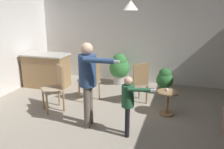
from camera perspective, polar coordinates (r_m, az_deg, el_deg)
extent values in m
plane|color=#9E9384|center=(4.53, -1.05, -13.53)|extent=(7.68, 7.68, 0.00)
cube|color=silver|center=(7.10, 7.05, 8.87)|extent=(6.40, 0.10, 2.70)
cube|color=#99754C|center=(6.99, -15.39, 0.80)|extent=(1.20, 0.60, 0.91)
cube|color=beige|center=(6.88, -15.69, 4.61)|extent=(1.26, 0.66, 0.04)
cylinder|color=#99754C|center=(5.11, 13.24, -4.12)|extent=(0.44, 0.44, 0.03)
cylinder|color=#99754C|center=(5.21, 13.06, -6.80)|extent=(0.06, 0.06, 0.49)
cylinder|color=#99754C|center=(5.30, 12.90, -9.09)|extent=(0.31, 0.31, 0.03)
cylinder|color=#60564C|center=(4.65, -5.31, -7.10)|extent=(0.12, 0.12, 0.82)
cylinder|color=#60564C|center=(4.51, -6.02, -7.92)|extent=(0.12, 0.12, 0.82)
cylinder|color=navy|center=(4.35, -5.91, 0.95)|extent=(0.32, 0.32, 0.58)
sphere|color=#D8AD8C|center=(4.26, -6.07, 6.15)|extent=(0.22, 0.22, 0.22)
cylinder|color=navy|center=(4.53, -5.11, 1.20)|extent=(0.10, 0.10, 0.54)
cylinder|color=navy|center=(4.03, -3.26, 3.36)|extent=(0.55, 0.13, 0.10)
cube|color=white|center=(3.95, 0.94, 3.13)|extent=(0.13, 0.04, 0.04)
cylinder|color=black|center=(4.35, 3.72, -10.70)|extent=(0.08, 0.08, 0.55)
cylinder|color=black|center=(4.25, 3.65, -11.40)|extent=(0.08, 0.08, 0.55)
cylinder|color=#265938|center=(4.11, 3.80, -5.16)|extent=(0.22, 0.22, 0.39)
sphere|color=#D8AD8C|center=(4.02, 3.88, -1.55)|extent=(0.15, 0.15, 0.15)
cylinder|color=#265938|center=(4.23, 3.87, -4.78)|extent=(0.06, 0.06, 0.37)
cylinder|color=#265938|center=(3.93, 6.47, -3.67)|extent=(0.38, 0.13, 0.06)
cube|color=white|center=(3.94, 9.61, -3.76)|extent=(0.13, 0.06, 0.04)
cylinder|color=#99754C|center=(5.50, 5.07, -5.38)|extent=(0.04, 0.04, 0.45)
cylinder|color=#99754C|center=(5.67, 8.31, -4.83)|extent=(0.04, 0.04, 0.45)
cylinder|color=#99754C|center=(5.80, 3.42, -4.18)|extent=(0.04, 0.04, 0.45)
cylinder|color=#99754C|center=(5.96, 6.53, -3.69)|extent=(0.04, 0.04, 0.45)
cube|color=tan|center=(5.65, 5.90, -2.13)|extent=(0.59, 0.59, 0.05)
cube|color=#99754C|center=(5.41, 6.95, 0.05)|extent=(0.32, 0.27, 0.50)
cylinder|color=#99754C|center=(5.33, -11.47, -6.41)|extent=(0.04, 0.04, 0.45)
cylinder|color=#99754C|center=(5.65, -12.57, -5.14)|extent=(0.04, 0.04, 0.45)
cylinder|color=#99754C|center=(5.24, -15.25, -7.04)|extent=(0.04, 0.04, 0.45)
cylinder|color=#99754C|center=(5.57, -16.14, -5.71)|extent=(0.04, 0.04, 0.45)
cube|color=tan|center=(5.36, -14.04, -3.58)|extent=(0.59, 0.59, 0.05)
cube|color=#99754C|center=(5.32, -12.27, -0.48)|extent=(0.30, 0.29, 0.50)
cylinder|color=#99754C|center=(5.67, -6.06, -4.74)|extent=(0.04, 0.04, 0.45)
cylinder|color=#99754C|center=(5.85, -3.04, -3.99)|extent=(0.04, 0.04, 0.45)
cylinder|color=#99754C|center=(5.96, -7.86, -3.73)|extent=(0.04, 0.04, 0.45)
cylinder|color=#99754C|center=(6.14, -4.93, -3.05)|extent=(0.04, 0.04, 0.45)
cube|color=#997F60|center=(5.82, -5.54, -1.55)|extent=(0.59, 0.59, 0.05)
cube|color=#99754C|center=(5.59, -4.59, 0.66)|extent=(0.25, 0.33, 0.50)
cylinder|color=#B7B2AD|center=(7.06, 1.76, -1.15)|extent=(0.35, 0.35, 0.27)
sphere|color=#387F3D|center=(6.97, 1.78, 1.54)|extent=(0.59, 0.59, 0.59)
sphere|color=#387F3D|center=(6.92, 1.80, 3.20)|extent=(0.44, 0.44, 0.44)
cylinder|color=#4C4742|center=(6.49, 12.36, -3.44)|extent=(0.26, 0.26, 0.20)
sphere|color=#2D6B33|center=(6.41, 12.49, -1.27)|extent=(0.44, 0.44, 0.44)
sphere|color=#2D6B33|center=(6.37, 12.58, 0.06)|extent=(0.33, 0.33, 0.33)
cube|color=white|center=(5.15, 13.09, -3.57)|extent=(0.07, 0.13, 0.04)
cone|color=silver|center=(5.09, 4.51, 16.23)|extent=(0.32, 0.32, 0.20)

